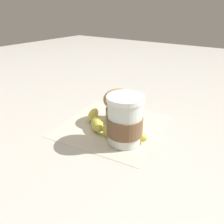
{
  "coord_description": "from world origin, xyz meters",
  "views": [
    {
      "loc": [
        -0.3,
        0.43,
        0.3
      ],
      "look_at": [
        0.0,
        0.0,
        0.04
      ],
      "focal_mm": 35.0,
      "sensor_mm": 36.0,
      "label": 1
    }
  ],
  "objects": [
    {
      "name": "ground_plane",
      "position": [
        0.0,
        0.0,
        0.0
      ],
      "size": [
        3.0,
        3.0,
        0.0
      ],
      "primitive_type": "plane",
      "color": "beige"
    },
    {
      "name": "paper_napkin",
      "position": [
        0.0,
        0.0,
        0.0
      ],
      "size": [
        0.29,
        0.29,
        0.0
      ],
      "primitive_type": "cube",
      "rotation": [
        0.0,
        0.0,
        0.13
      ],
      "color": "beige",
      "rests_on": "ground_plane"
    },
    {
      "name": "coffee_cup",
      "position": [
        -0.07,
        0.04,
        0.06
      ],
      "size": [
        0.09,
        0.09,
        0.12
      ],
      "color": "silver",
      "rests_on": "paper_napkin"
    },
    {
      "name": "muffin",
      "position": [
        -0.0,
        -0.04,
        0.05
      ],
      "size": [
        0.09,
        0.09,
        0.1
      ],
      "color": "beige",
      "rests_on": "paper_napkin"
    },
    {
      "name": "banana",
      "position": [
        -0.01,
        0.03,
        0.02
      ],
      "size": [
        0.21,
        0.11,
        0.03
      ],
      "color": "#D6CC4C",
      "rests_on": "paper_napkin"
    }
  ]
}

